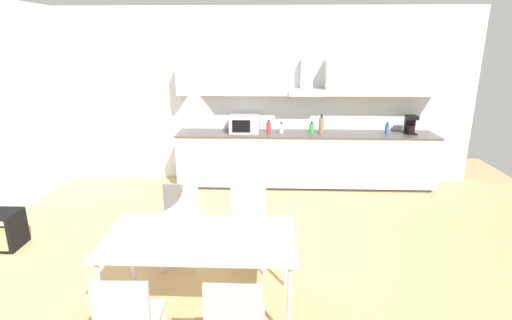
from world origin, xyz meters
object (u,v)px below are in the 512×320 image
Objects in this scene: chair_far_left at (180,217)px; bottle_blue at (387,129)px; bottle_white at (281,128)px; coffee_maker at (411,124)px; chair_near_right at (235,320)px; pendant_lamp at (194,102)px; bottle_red at (269,127)px; chair_near_left at (128,317)px; chair_far_right at (248,218)px; microwave at (244,124)px; dining_table at (200,241)px; bottle_brown at (321,125)px; bottle_green at (312,128)px.

bottle_blue is at bearing 41.02° from chair_far_left.
bottle_white is at bearing 65.29° from chair_far_left.
bottle_blue is at bearing -172.37° from coffee_maker.
coffee_maker reaches higher than chair_near_right.
pendant_lamp reaches higher than bottle_blue.
coffee_maker is at bearing 0.37° from bottle_red.
chair_far_right is at bearing 65.70° from chair_near_left.
pendant_lamp reaches higher than coffee_maker.
microwave reaches higher than chair_far_right.
microwave is 0.29× the size of dining_table.
dining_table is at bearing -113.31° from bottle_brown.
pendant_lamp reaches higher than chair_near_right.
coffee_maker is 1.66× the size of bottle_white.
chair_near_left is at bearing -114.28° from dining_table.
microwave is 0.61m from bottle_white.
microwave is 0.55× the size of chair_near_left.
bottle_red reaches higher than chair_near_right.
bottle_brown is 2.73m from chair_far_right.
chair_far_left is (-0.00, 1.63, 0.00)m from chair_near_left.
chair_near_left is at bearing 180.00° from chair_near_right.
chair_far_left is (-3.23, -2.52, -0.52)m from coffee_maker.
bottle_red is at bearing 177.12° from bottle_brown.
chair_far_left and chair_far_right have the same top height.
coffee_maker is 1.63× the size of bottle_green.
bottle_white is 3.51m from pendant_lamp.
pendant_lamp is (-2.47, -3.29, 0.90)m from bottle_blue.
dining_table is at bearing -114.32° from chair_far_right.
pendant_lamp reaches higher than bottle_brown.
coffee_maker is 0.18× the size of dining_table.
chair_near_left is at bearing -113.50° from bottle_brown.
bottle_white is 0.21× the size of chair_far_left.
bottle_red is 4.17m from chair_near_right.
bottle_white is 0.21× the size of chair_near_left.
chair_far_left is (-2.84, -2.47, -0.46)m from bottle_blue.
chair_near_left is at bearing -114.30° from chair_far_right.
chair_far_left is at bearing 180.00° from chair_far_right.
bottle_red is 3.49m from pendant_lamp.
microwave is 1.25m from bottle_brown.
dining_table is 1.89× the size of chair_far_left.
bottle_white is 0.87× the size of bottle_red.
pendant_lamp is at bearing 114.39° from chair_near_right.
microwave is 2.56m from chair_far_right.
bottle_blue is 4.63m from chair_near_right.
coffee_maker is 1.60m from bottle_green.
microwave is 0.55× the size of chair_far_right.
microwave is 2.66× the size of bottle_white.
microwave reaches higher than bottle_white.
chair_near_right is (-2.49, -4.16, -0.52)m from coffee_maker.
chair_far_left is at bearing 114.46° from pendant_lamp.
bottle_blue reaches higher than chair_far_right.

